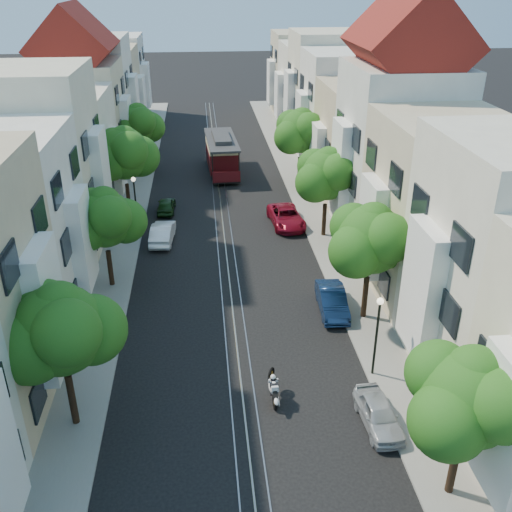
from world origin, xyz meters
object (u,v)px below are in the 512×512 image
object	(u,v)px
tree_w_b	(105,220)
cable_car	(222,152)
parked_car_e_near	(379,414)
parked_car_e_far	(286,217)
tree_w_a	(61,332)
parked_car_w_far	(166,205)
tree_e_a	(470,400)
parked_car_e_mid	(332,301)
tree_w_d	(138,125)
tree_e_b	(372,241)
sportbike_rider	(273,387)
lamp_west	(135,196)
parked_car_w_mid	(163,233)
lamp_east	(378,325)
tree_w_c	(124,155)
tree_e_d	(301,132)
tree_e_c	(328,176)

from	to	relation	value
tree_w_b	cable_car	world-z (taller)	tree_w_b
parked_car_e_near	parked_car_e_far	world-z (taller)	parked_car_e_far
tree_w_a	parked_car_w_far	size ratio (longest dim) A/B	1.98
tree_e_a	parked_car_e_mid	size ratio (longest dim) A/B	1.53
tree_w_d	cable_car	size ratio (longest dim) A/B	0.74
tree_w_d	parked_car_e_far	xyz separation A→B (m)	(11.92, -13.72, -3.92)
tree_e_b	tree_w_a	size ratio (longest dim) A/B	1.00
parked_car_e_mid	sportbike_rider	bearing A→B (deg)	-117.81
cable_car	parked_car_w_far	xyz separation A→B (m)	(-4.90, -9.64, -1.39)
tree_w_a	lamp_west	bearing A→B (deg)	87.60
tree_e_b	sportbike_rider	bearing A→B (deg)	-133.10
parked_car_e_mid	parked_car_w_far	distance (m)	18.86
parked_car_w_mid	tree_e_a	bearing A→B (deg)	121.03
tree_e_b	tree_w_a	xyz separation A→B (m)	(-14.40, -7.00, 0.00)
tree_e_a	sportbike_rider	size ratio (longest dim) A/B	3.37
parked_car_e_far	parked_car_w_far	world-z (taller)	parked_car_e_far
lamp_east	sportbike_rider	distance (m)	5.53
parked_car_e_mid	tree_e_b	bearing A→B (deg)	-25.24
tree_w_a	tree_w_c	xyz separation A→B (m)	(0.00, 23.00, 0.34)
tree_w_c	parked_car_e_near	xyz separation A→B (m)	(12.74, -24.26, -4.47)
tree_e_d	tree_w_d	bearing A→B (deg)	160.85
tree_e_b	parked_car_w_far	distance (m)	20.93
tree_w_b	lamp_west	distance (m)	8.22
cable_car	tree_e_a	bearing A→B (deg)	-82.92
sportbike_rider	parked_car_w_mid	distance (m)	18.47
tree_e_a	tree_w_a	bearing A→B (deg)	160.85
tree_w_b	parked_car_e_mid	xyz separation A→B (m)	(12.74, -4.12, -3.72)
cable_car	tree_w_a	bearing A→B (deg)	-105.71
parked_car_w_mid	tree_w_d	bearing A→B (deg)	-75.75
tree_w_b	parked_car_e_near	world-z (taller)	tree_w_b
cable_car	parked_car_w_mid	bearing A→B (deg)	-110.66
cable_car	parked_car_e_near	size ratio (longest dim) A/B	2.51
tree_e_a	tree_w_c	size ratio (longest dim) A/B	0.88
lamp_west	sportbike_rider	distance (m)	20.90
tree_w_a	tree_w_b	distance (m)	12.00
parked_car_e_far	parked_car_e_mid	bearing A→B (deg)	-90.97
tree_w_b	parked_car_e_near	distance (m)	18.78
tree_w_a	parked_car_e_near	distance (m)	13.45
tree_w_d	parked_car_e_mid	size ratio (longest dim) A/B	1.59
tree_e_b	lamp_east	world-z (taller)	tree_e_b
parked_car_e_near	parked_car_e_far	distance (m)	21.55
lamp_west	parked_car_e_far	distance (m)	11.29
lamp_east	parked_car_e_mid	distance (m)	6.29
tree_e_c	tree_e_d	distance (m)	11.00
tree_e_a	lamp_east	xyz separation A→B (m)	(-0.96, 7.02, -1.55)
lamp_west	sportbike_rider	size ratio (longest dim) A/B	2.24
tree_e_a	parked_car_e_near	size ratio (longest dim) A/B	1.79
lamp_west	sportbike_rider	world-z (taller)	lamp_west
tree_e_d	parked_car_e_far	size ratio (longest dim) A/B	1.40
tree_e_b	tree_e_c	xyz separation A→B (m)	(-0.00, 11.00, -0.13)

